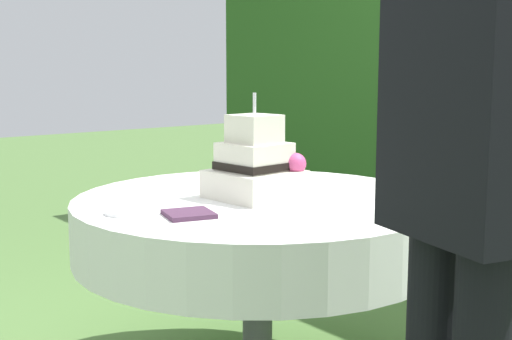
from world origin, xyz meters
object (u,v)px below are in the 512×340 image
Objects in this scene: serving_plate_far at (397,201)px; napkin_stack at (189,214)px; serving_plate_left at (272,179)px; wedding_cake at (256,167)px; serving_plate_near at (128,212)px; cake_table at (258,227)px; standing_person at (462,201)px.

napkin_stack is at bearing -111.97° from serving_plate_far.
napkin_stack reaches higher than serving_plate_left.
serving_plate_far is at bearing 40.52° from wedding_cake.
serving_plate_left is 0.80× the size of napkin_stack.
serving_plate_far is at bearing 68.03° from napkin_stack.
serving_plate_near and serving_plate_left have the same top height.
serving_plate_near is (-0.05, -0.49, -0.11)m from wedding_cake.
napkin_stack is (0.35, -0.64, 0.00)m from serving_plate_left.
cake_table is 3.52× the size of wedding_cake.
standing_person is at bearing -42.41° from serving_plate_far.
napkin_stack is (0.10, -0.36, -0.10)m from wedding_cake.
cake_table is 11.43× the size of serving_plate_left.
serving_plate_far is (0.43, 0.81, 0.00)m from serving_plate_near.
standing_person is at bearing -14.76° from wedding_cake.
standing_person is (1.04, -0.28, 0.29)m from cake_table.
napkin_stack is at bearing -61.42° from serving_plate_left.
serving_plate_left is at bearing 103.98° from serving_plate_near.
serving_plate_far is 0.63m from serving_plate_left.
standing_person is at bearing -23.57° from serving_plate_left.
serving_plate_left is (-0.19, 0.77, 0.00)m from serving_plate_near.
serving_plate_near is 0.09× the size of standing_person.
cake_table is 0.22m from wedding_cake.
cake_table is at bearing -48.57° from serving_plate_left.
napkin_stack is at bearing -174.82° from standing_person.
wedding_cake is at bearing 165.24° from standing_person.
serving_plate_left is 1.40m from standing_person.
serving_plate_left is 0.73m from napkin_stack.
serving_plate_near is 1.01× the size of napkin_stack.
wedding_cake is 0.39m from napkin_stack.
napkin_stack is (-0.27, -0.68, 0.00)m from serving_plate_far.
standing_person is (0.93, 0.08, 0.17)m from napkin_stack.
wedding_cake is at bearing 83.84° from serving_plate_near.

